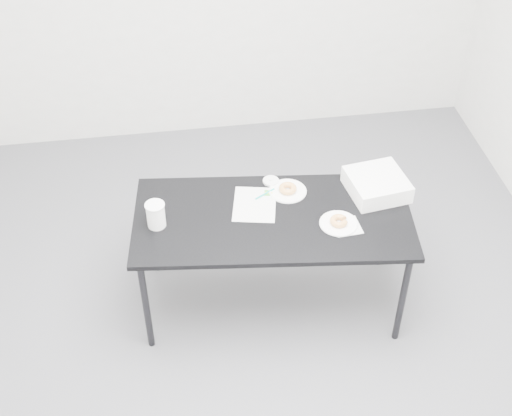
{
  "coord_description": "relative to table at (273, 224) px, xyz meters",
  "views": [
    {
      "loc": [
        -0.33,
        -2.63,
        3.22
      ],
      "look_at": [
        0.06,
        0.02,
        0.87
      ],
      "focal_mm": 50.0,
      "sensor_mm": 36.0,
      "label": 1
    }
  ],
  "objects": [
    {
      "name": "coffee_cup",
      "position": [
        -0.62,
        0.02,
        0.12
      ],
      "size": [
        0.1,
        0.1,
        0.15
      ],
      "primitive_type": "cylinder",
      "color": "white",
      "rests_on": "table"
    },
    {
      "name": "plate_far",
      "position": [
        0.12,
        0.19,
        0.05
      ],
      "size": [
        0.21,
        0.21,
        0.01
      ],
      "primitive_type": "cylinder",
      "color": "white",
      "rests_on": "table"
    },
    {
      "name": "donut_far",
      "position": [
        0.12,
        0.19,
        0.07
      ],
      "size": [
        0.13,
        0.13,
        0.03
      ],
      "primitive_type": "torus",
      "rotation": [
        0.0,
        0.0,
        -0.46
      ],
      "color": "#C4803E",
      "rests_on": "plate_far"
    },
    {
      "name": "napkin",
      "position": [
        0.37,
        -0.14,
        0.05
      ],
      "size": [
        0.15,
        0.15,
        0.0
      ],
      "primitive_type": "cube",
      "rotation": [
        0.0,
        0.0,
        0.09
      ],
      "color": "silver",
      "rests_on": "table"
    },
    {
      "name": "floor",
      "position": [
        -0.17,
        -0.15,
        -0.63
      ],
      "size": [
        4.0,
        4.0,
        0.0
      ],
      "primitive_type": "plane",
      "color": "#4E4D52",
      "rests_on": "ground"
    },
    {
      "name": "scorecard",
      "position": [
        -0.08,
        0.11,
        0.05
      ],
      "size": [
        0.28,
        0.33,
        0.0
      ],
      "primitive_type": "cube",
      "rotation": [
        0.0,
        0.0,
        -0.2
      ],
      "color": "silver",
      "rests_on": "table"
    },
    {
      "name": "donut_near",
      "position": [
        0.33,
        -0.11,
        0.08
      ],
      "size": [
        0.1,
        0.1,
        0.03
      ],
      "primitive_type": "torus",
      "rotation": [
        0.0,
        0.0,
        -0.05
      ],
      "color": "#C4803E",
      "rests_on": "plate_near"
    },
    {
      "name": "plate_near",
      "position": [
        0.33,
        -0.11,
        0.06
      ],
      "size": [
        0.2,
        0.2,
        0.01
      ],
      "primitive_type": "cylinder",
      "color": "white",
      "rests_on": "napkin"
    },
    {
      "name": "table",
      "position": [
        0.0,
        0.0,
        0.0
      ],
      "size": [
        1.56,
        0.86,
        0.68
      ],
      "rotation": [
        0.0,
        0.0,
        -0.11
      ],
      "color": "black",
      "rests_on": "floor"
    },
    {
      "name": "logo_patch",
      "position": [
        0.01,
        0.19,
        0.06
      ],
      "size": [
        0.05,
        0.05,
        0.0
      ],
      "primitive_type": "cube",
      "rotation": [
        0.0,
        0.0,
        -0.2
      ],
      "color": "green",
      "rests_on": "scorecard"
    },
    {
      "name": "bakery_box",
      "position": [
        0.6,
        0.12,
        0.1
      ],
      "size": [
        0.34,
        0.34,
        0.1
      ],
      "primitive_type": "cube",
      "rotation": [
        0.0,
        0.0,
        0.15
      ],
      "color": "white",
      "rests_on": "table"
    },
    {
      "name": "cup_lid",
      "position": [
        0.04,
        0.29,
        0.06
      ],
      "size": [
        0.09,
        0.09,
        0.01
      ],
      "primitive_type": "cylinder",
      "color": "white",
      "rests_on": "table"
    },
    {
      "name": "pen",
      "position": [
        -0.01,
        0.18,
        0.06
      ],
      "size": [
        0.12,
        0.08,
        0.01
      ],
      "primitive_type": "cylinder",
      "rotation": [
        0.0,
        1.57,
        0.55
      ],
      "color": "#0E9B99",
      "rests_on": "scorecard"
    }
  ]
}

